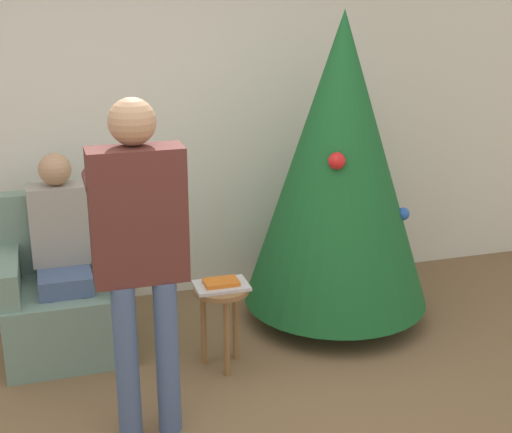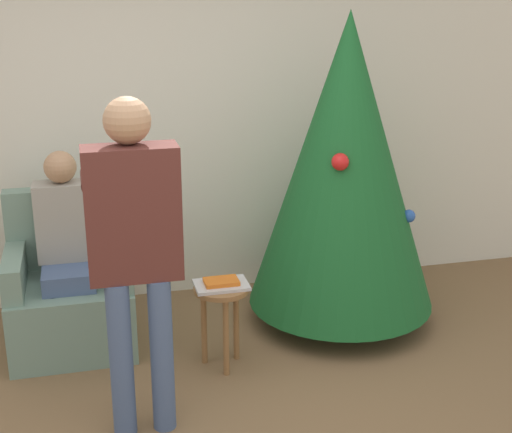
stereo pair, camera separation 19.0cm
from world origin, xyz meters
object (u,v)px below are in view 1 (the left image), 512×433
Objects in this scene: christmas_tree at (339,163)px; side_stool at (222,304)px; person_seated at (62,246)px; person_standing at (140,239)px; armchair at (66,297)px.

christmas_tree is 1.24m from side_stool.
christmas_tree is 1.65× the size of person_seated.
person_seated is at bearing 149.65° from side_stool.
person_seated is 2.41× the size of side_stool.
person_standing is (0.35, -1.02, 0.36)m from person_seated.
christmas_tree is 1.20× the size of person_standing.
christmas_tree is 2.14× the size of armchair.
person_standing is 3.31× the size of side_stool.
armchair is at bearing 108.67° from person_standing.
side_stool is at bearing -30.35° from person_seated.
armchair is 0.36m from person_seated.
side_stool is (0.88, -0.52, -0.28)m from person_seated.
armchair is 1.86× the size of side_stool.
person_seated is (-1.81, 0.08, -0.42)m from christmas_tree.
christmas_tree is 3.99× the size of side_stool.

